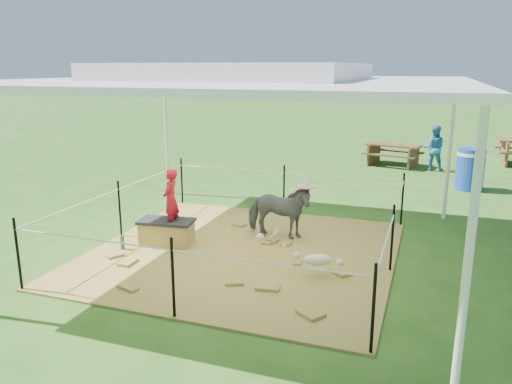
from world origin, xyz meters
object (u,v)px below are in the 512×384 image
(woman, at_px, (171,193))
(picnic_table_near, at_px, (393,155))
(straw_bale, at_px, (167,233))
(pony, at_px, (278,211))
(trash_barrel, at_px, (470,169))
(distant_person, at_px, (434,148))
(green_bottle, at_px, (122,242))
(foal, at_px, (318,258))

(woman, bearing_deg, picnic_table_near, 153.88)
(straw_bale, bearing_deg, pony, 28.48)
(pony, relative_size, picnic_table_near, 0.72)
(trash_barrel, distance_m, distant_person, 2.29)
(woman, xyz_separation_m, distant_person, (3.94, 7.97, -0.26))
(pony, height_order, trash_barrel, trash_barrel)
(woman, xyz_separation_m, trash_barrel, (4.78, 5.84, -0.40))
(pony, height_order, distant_person, distant_person)
(straw_bale, bearing_deg, distant_person, 63.11)
(green_bottle, bearing_deg, trash_barrel, 49.19)
(green_bottle, height_order, pony, pony)
(foal, bearing_deg, green_bottle, 162.06)
(foal, bearing_deg, pony, 108.20)
(pony, distance_m, picnic_table_near, 7.56)
(straw_bale, distance_m, pony, 1.88)
(woman, relative_size, distant_person, 0.78)
(foal, height_order, trash_barrel, trash_barrel)
(straw_bale, height_order, trash_barrel, trash_barrel)
(woman, bearing_deg, green_bottle, -62.68)
(trash_barrel, relative_size, picnic_table_near, 0.64)
(trash_barrel, relative_size, distant_person, 0.78)
(green_bottle, bearing_deg, woman, 34.70)
(woman, bearing_deg, distant_person, 146.31)
(picnic_table_near, xyz_separation_m, distant_person, (1.11, -0.36, 0.32))
(straw_bale, bearing_deg, trash_barrel, 50.11)
(foal, xyz_separation_m, distant_person, (1.43, 8.42, 0.33))
(picnic_table_near, bearing_deg, distant_person, -5.12)
(woman, bearing_deg, pony, 112.64)
(distant_person, bearing_deg, picnic_table_near, -20.47)
(trash_barrel, height_order, distant_person, distant_person)
(pony, bearing_deg, trash_barrel, -37.26)
(green_bottle, xyz_separation_m, pony, (2.18, 1.34, 0.35))
(pony, height_order, picnic_table_near, pony)
(straw_bale, relative_size, distant_person, 0.65)
(green_bottle, relative_size, trash_barrel, 0.23)
(woman, height_order, foal, woman)
(woman, height_order, trash_barrel, woman)
(woman, height_order, picnic_table_near, woman)
(green_bottle, bearing_deg, foal, -0.04)
(green_bottle, relative_size, pony, 0.21)
(pony, xyz_separation_m, foal, (0.98, -1.34, -0.20))
(pony, distance_m, trash_barrel, 5.92)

